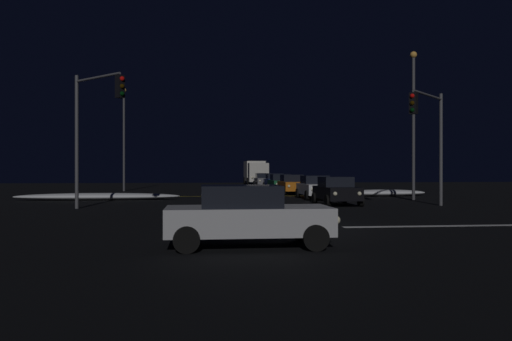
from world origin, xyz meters
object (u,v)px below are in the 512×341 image
Objects in this scene: sedan_blue at (275,181)px; streetlamp_left_far at (124,132)px; sedan_black at (336,190)px; sedan_white at (315,187)px; sedan_orange at (292,184)px; sedan_gray at (263,180)px; traffic_signal_ne at (430,126)px; streetlamp_right_near at (414,115)px; traffic_signal_nw at (94,116)px; sedan_silver_crossing at (247,215)px; sedan_green at (281,183)px; box_truck at (255,172)px.

sedan_blue is 0.46× the size of streetlamp_left_far.
sedan_black is at bearing -90.17° from sedan_blue.
sedan_white is 20.88m from streetlamp_left_far.
sedan_orange is 1.00× the size of sedan_gray.
streetlamp_right_near reaches higher than traffic_signal_ne.
traffic_signal_ne is at bearing -72.74° from sedan_orange.
streetlamp_left_far is (-1.73, 22.23, 0.84)m from traffic_signal_nw.
sedan_silver_crossing is at bearing -76.97° from streetlamp_left_far.
sedan_silver_crossing is at bearing -99.52° from sedan_blue.
sedan_black is 0.64× the size of traffic_signal_nw.
traffic_signal_nw is at bearing -122.08° from sedan_green.
traffic_signal_ne reaches higher than sedan_silver_crossing.
sedan_gray is at bearing 98.09° from traffic_signal_ne.
sedan_white is at bearing 88.82° from sedan_black.
streetlamp_left_far is at bearing 103.03° from sedan_silver_crossing.
sedan_white is at bearing -87.66° from sedan_green.
sedan_blue is 26.94m from traffic_signal_ne.
sedan_silver_crossing is at bearing -130.83° from traffic_signal_ne.
sedan_silver_crossing is 16.81m from traffic_signal_ne.
streetlamp_right_near is at bearing -76.01° from sedan_gray.
traffic_signal_nw is 22.32m from streetlamp_left_far.
sedan_gray is 7.86m from box_truck.
sedan_blue is at bearing -88.16° from box_truck.
sedan_gray is 33.13m from traffic_signal_ne.
sedan_green is (-0.11, 5.24, 0.00)m from sedan_orange.
sedan_black is at bearing 10.36° from traffic_signal_nw.
sedan_blue is at bearing 107.10° from streetlamp_right_near.
sedan_black is 1.00× the size of sedan_green.
traffic_signal_ne reaches higher than sedan_green.
sedan_silver_crossing is 0.71× the size of traffic_signal_ne.
streetlamp_right_near is (6.22, 3.90, 4.73)m from sedan_black.
sedan_silver_crossing is (-6.44, -14.95, 0.00)m from sedan_black.
sedan_blue is at bearing 15.28° from streetlamp_left_far.
streetlamp_left_far reaches higher than box_truck.
sedan_green is 6.43m from sedan_blue.
sedan_green is 20.48m from box_truck.
traffic_signal_ne is (4.70, -40.43, 2.52)m from box_truck.
traffic_signal_ne is at bearing -49.96° from streetlamp_left_far.
sedan_black is 0.45× the size of streetlamp_right_near.
sedan_blue is (0.33, 11.66, 0.00)m from sedan_orange.
sedan_black is at bearing 149.92° from traffic_signal_ne.
streetlamp_left_far is (-14.13, -18.03, 3.72)m from box_truck.
box_truck is at bearing 96.63° from traffic_signal_ne.
box_truck is at bearing 72.89° from traffic_signal_nw.
streetlamp_right_near is (20.72, -16.00, 0.10)m from streetlamp_left_far.
sedan_white is 11.74m from sedan_green.
sedan_silver_crossing is 0.46× the size of streetlamp_left_far.
traffic_signal_ne is at bearing -0.56° from traffic_signal_nw.
sedan_orange and sedan_gray have the same top height.
streetlamp_left_far reaches higher than traffic_signal_nw.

